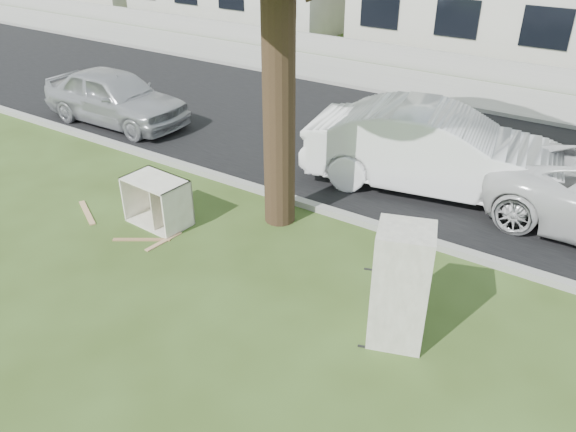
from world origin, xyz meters
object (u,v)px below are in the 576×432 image
Objects in this scene: cabinet at (157,201)px; car_center at (435,150)px; car_left at (115,97)px; fridge at (400,286)px.

car_center is at bearing 51.86° from cabinet.
car_center is 1.24× the size of car_left.
fridge is at bearing -2.10° from cabinet.
car_left is at bearing 149.11° from cabinet.
cabinet is 5.29m from car_center.
fridge is 1.52× the size of cabinet.
car_left is at bearing 139.96° from fridge.
car_left is (-9.23, 3.55, -0.15)m from fridge.
car_center is 8.07m from car_left.
fridge is at bearing -112.17° from car_left.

